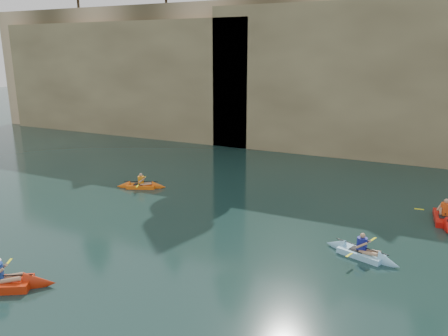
% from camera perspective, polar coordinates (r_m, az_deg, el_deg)
% --- Properties ---
extents(ground, '(160.00, 160.00, 0.00)m').
position_cam_1_polar(ground, '(14.41, -5.00, -17.01)').
color(ground, black).
rests_on(ground, ground).
extents(cliff, '(70.00, 16.00, 12.00)m').
position_cam_1_polar(cliff, '(40.97, 17.18, 12.08)').
color(cliff, tan).
rests_on(cliff, ground).
extents(cliff_slab_west, '(26.00, 2.40, 10.56)m').
position_cam_1_polar(cliff_slab_west, '(42.34, -13.08, 11.45)').
color(cliff_slab_west, tan).
rests_on(cliff_slab_west, ground).
extents(cliff_slab_center, '(24.00, 2.40, 11.40)m').
position_cam_1_polar(cliff_slab_center, '(33.38, 18.54, 10.94)').
color(cliff_slab_center, tan).
rests_on(cliff_slab_center, ground).
extents(sea_cave_west, '(4.50, 1.00, 4.00)m').
position_cam_1_polar(sea_cave_west, '(40.92, -11.17, 6.82)').
color(sea_cave_west, black).
rests_on(sea_cave_west, ground).
extents(sea_cave_center, '(3.50, 1.00, 3.20)m').
position_cam_1_polar(sea_cave_center, '(34.54, 7.91, 4.81)').
color(sea_cave_center, black).
rests_on(sea_cave_center, ground).
extents(kayaker_orange, '(2.89, 2.03, 1.08)m').
position_cam_1_polar(kayaker_orange, '(25.60, -10.76, -2.29)').
color(kayaker_orange, '#FE6410').
rests_on(kayaker_orange, ground).
extents(kayaker_ltblue_near, '(3.10, 2.26, 1.19)m').
position_cam_1_polar(kayaker_ltblue_near, '(17.84, 17.47, -10.53)').
color(kayaker_ltblue_near, '#98DAFE').
rests_on(kayaker_ltblue_near, ground).
extents(kayaker_red_far, '(2.62, 3.70, 1.34)m').
position_cam_1_polar(kayaker_red_far, '(22.78, 26.83, -5.81)').
color(kayaker_red_far, red).
rests_on(kayaker_red_far, ground).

